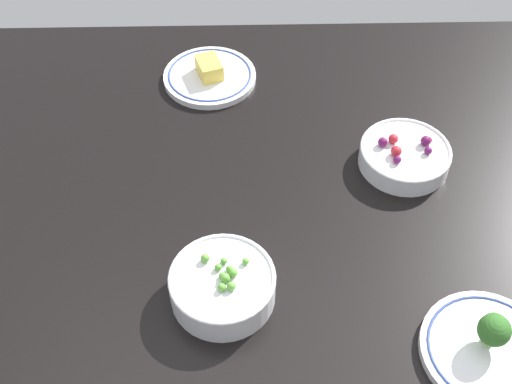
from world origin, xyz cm
name	(u,v)px	position (x,y,z in cm)	size (l,w,h in cm)	color
dining_table	(256,206)	(0.00, 0.00, 2.00)	(130.91, 112.37, 4.00)	black
plate_cheese	(210,75)	(-9.51, 35.39, 5.18)	(20.61, 20.61, 5.11)	silver
bowl_berries	(404,155)	(29.14, 8.49, 6.38)	(17.65, 17.65, 6.03)	silver
plate_broccoli	(489,347)	(35.14, -32.19, 5.79)	(20.95, 20.95, 8.02)	silver
bowl_peas	(223,285)	(-5.93, -21.03, 7.13)	(17.45, 17.45, 7.06)	silver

